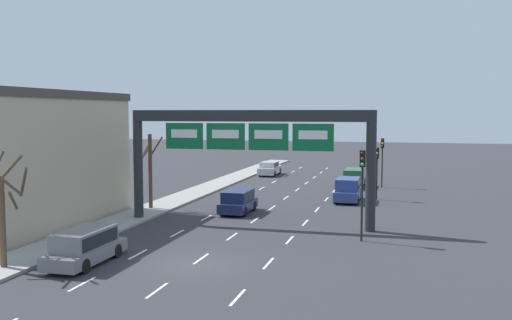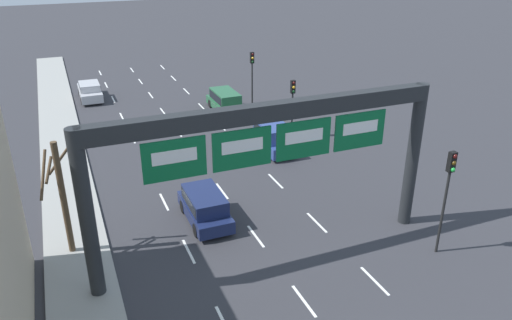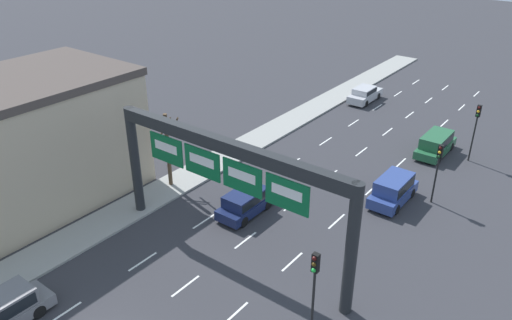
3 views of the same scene
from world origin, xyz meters
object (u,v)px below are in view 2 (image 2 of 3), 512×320
car_silver (90,90)px  tree_bare_second (61,193)px  suv_blue (273,136)px  traffic_light_far_end (252,68)px  sign_gantry (270,145)px  suv_navy (205,205)px  traffic_light_near_gantry (293,97)px  suv_green (225,100)px  traffic_light_mid_block (448,183)px

car_silver → tree_bare_second: bearing=-97.5°
suv_blue → traffic_light_far_end: traffic_light_far_end is taller
sign_gantry → suv_navy: (-1.80, 3.88, -4.44)m
traffic_light_near_gantry → sign_gantry: bearing=-120.0°
sign_gantry → suv_green: bearing=76.4°
suv_green → traffic_light_mid_block: bearing=-84.1°
sign_gantry → suv_green: sign_gantry is taller
suv_green → traffic_light_near_gantry: traffic_light_near_gantry is taller
suv_navy → suv_blue: (6.86, 7.01, 0.13)m
suv_green → tree_bare_second: tree_bare_second is taller
suv_green → traffic_light_near_gantry: bearing=-71.9°
suv_blue → traffic_light_near_gantry: traffic_light_near_gantry is taller
sign_gantry → traffic_light_mid_block: (7.11, -2.70, -1.82)m
sign_gantry → suv_blue: 12.76m
traffic_light_mid_block → suv_blue: bearing=98.6°
suv_green → traffic_light_mid_block: 22.75m
sign_gantry → traffic_light_mid_block: size_ratio=3.12×
traffic_light_mid_block → tree_bare_second: bearing=157.9°
suv_blue → tree_bare_second: bearing=-151.0°
sign_gantry → tree_bare_second: size_ratio=2.92×
tree_bare_second → suv_navy: bearing=3.2°
tree_bare_second → suv_green: bearing=51.4°
car_silver → suv_blue: 19.34m
suv_green → tree_bare_second: 20.91m
sign_gantry → tree_bare_second: sign_gantry is taller
traffic_light_near_gantry → traffic_light_far_end: bearing=89.1°
suv_green → traffic_light_near_gantry: 8.02m
suv_navy → traffic_light_far_end: size_ratio=0.90×
sign_gantry → traffic_light_far_end: (7.29, 20.16, -2.08)m
traffic_light_near_gantry → traffic_light_far_end: 7.76m
suv_blue → traffic_light_mid_block: (2.05, -13.60, 2.49)m
car_silver → suv_navy: bearing=-82.0°
suv_green → traffic_light_near_gantry: (2.40, -7.37, 2.07)m
sign_gantry → traffic_light_mid_block: sign_gantry is taller
traffic_light_near_gantry → traffic_light_mid_block: 15.12m
car_silver → suv_green: 12.44m
sign_gantry → traffic_light_mid_block: 7.82m
sign_gantry → suv_navy: sign_gantry is taller
car_silver → traffic_light_mid_block: (12.21, -30.05, 2.70)m
suv_navy → suv_green: bearing=67.5°
suv_navy → traffic_light_far_end: bearing=60.8°
suv_blue → tree_bare_second: 15.32m
car_silver → traffic_light_mid_block: size_ratio=0.93×
traffic_light_mid_block → tree_bare_second: 16.55m
car_silver → traffic_light_near_gantry: (12.27, -14.94, 2.20)m
suv_navy → suv_blue: 9.81m
car_silver → suv_blue: size_ratio=1.08×
suv_green → tree_bare_second: size_ratio=0.90×
suv_green → suv_blue: 8.89m
suv_navy → car_silver: suv_navy is taller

